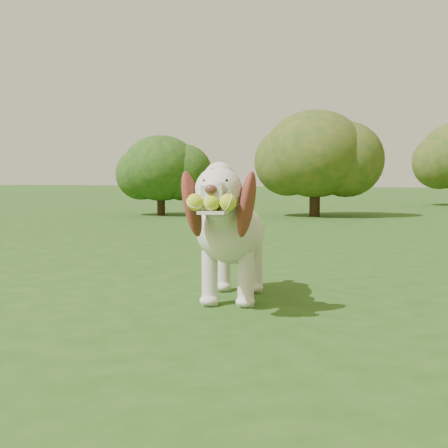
% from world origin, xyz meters
% --- Properties ---
extents(ground, '(80.00, 80.00, 0.00)m').
position_xyz_m(ground, '(0.00, 0.00, 0.00)').
color(ground, '#224814').
rests_on(ground, ground).
extents(dog, '(0.63, 1.20, 0.79)m').
position_xyz_m(dog, '(-0.58, 0.17, 0.42)').
color(dog, silver).
rests_on(dog, ground).
extents(shrub_a, '(1.43, 1.43, 1.48)m').
position_xyz_m(shrub_a, '(-5.16, 6.89, 0.87)').
color(shrub_a, '#382314').
rests_on(shrub_a, ground).
extents(shrub_b, '(1.85, 1.85, 1.91)m').
position_xyz_m(shrub_b, '(-2.48, 7.80, 1.13)').
color(shrub_b, '#382314').
rests_on(shrub_b, ground).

